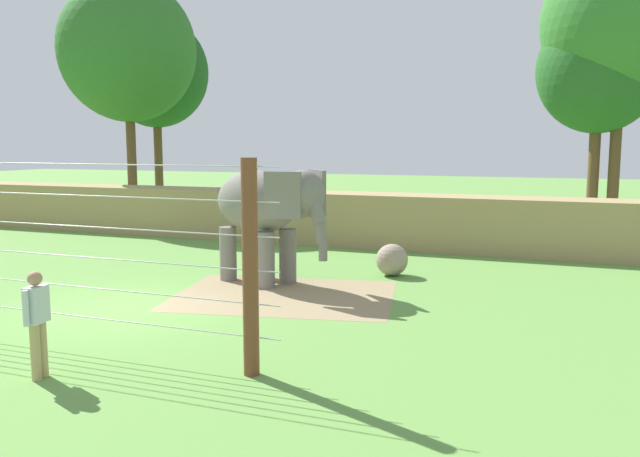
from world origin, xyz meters
name	(u,v)px	position (x,y,z in m)	size (l,w,h in m)	color
ground_plane	(126,309)	(0.00, 0.00, 0.00)	(120.00, 120.00, 0.00)	#609342
dirt_patch	(284,295)	(2.70, 2.42, 0.00)	(5.11, 3.96, 0.01)	#937F5B
embankment_wall	(307,217)	(0.00, 10.43, 0.92)	(36.00, 1.80, 1.83)	tan
elephant	(265,208)	(1.69, 3.49, 1.95)	(3.79, 2.38, 2.95)	slate
enrichment_ball	(392,260)	(4.48, 5.57, 0.44)	(0.87, 0.87, 0.87)	gray
cable_fence	(28,250)	(0.00, -2.61, 1.70)	(9.81, 0.25, 3.37)	brown
zookeeper	(37,320)	(1.45, -3.92, 0.93)	(0.27, 0.58, 1.67)	tan
tree_far_left	(599,70)	(9.74, 17.08, 6.44)	(4.79, 4.79, 8.98)	brown
tree_left_of_centre	(623,22)	(10.50, 17.08, 8.23)	(6.15, 6.15, 11.48)	brown
tree_behind_wall	(156,73)	(-11.64, 17.95, 7.24)	(5.47, 5.47, 10.14)	brown
tree_right_of_centre	(128,50)	(-10.52, 14.21, 7.84)	(6.29, 6.29, 11.16)	brown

